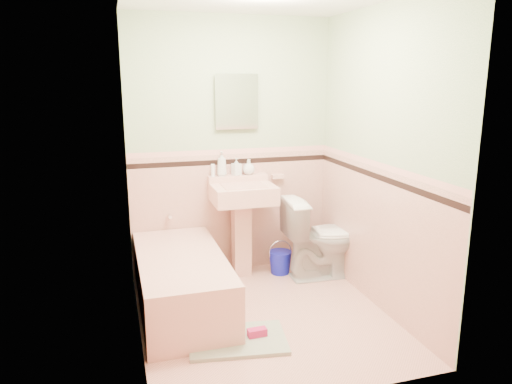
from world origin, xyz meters
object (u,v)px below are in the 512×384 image
object	(u,v)px
bucket	(280,262)
soap_bottle_right	(249,167)
soap_bottle_left	(222,164)
shoe	(257,332)
toilet	(324,237)
soap_bottle_mid	(236,167)
sink	(243,232)
medicine_cabinet	(236,102)
bathtub	(182,284)

from	to	relation	value
bucket	soap_bottle_right	bearing A→B (deg)	141.96
soap_bottle_left	shoe	distance (m)	1.73
bucket	shoe	size ratio (longest dim) A/B	1.59
toilet	bucket	world-z (taller)	toilet
soap_bottle_left	shoe	size ratio (longest dim) A/B	1.65
soap_bottle_mid	shoe	distance (m)	1.72
soap_bottle_left	sink	bearing A→B (deg)	-48.40
medicine_cabinet	soap_bottle_left	bearing A→B (deg)	-169.37
soap_bottle_mid	soap_bottle_right	size ratio (longest dim) A/B	1.11
soap_bottle_mid	soap_bottle_right	distance (m)	0.13
soap_bottle_mid	soap_bottle_left	bearing A→B (deg)	180.00
soap_bottle_right	bucket	bearing A→B (deg)	-38.04
bathtub	sink	distance (m)	0.89
bathtub	soap_bottle_left	bearing A→B (deg)	53.77
bucket	shoe	bearing A→B (deg)	-117.06
bathtub	sink	xyz separation A→B (m)	(0.68, 0.53, 0.24)
toilet	soap_bottle_left	bearing A→B (deg)	69.13
bathtub	toilet	bearing A→B (deg)	12.29
sink	soap_bottle_right	size ratio (longest dim) A/B	6.10
medicine_cabinet	toilet	xyz separation A→B (m)	(0.76, -0.43, -1.30)
soap_bottle_left	soap_bottle_right	world-z (taller)	soap_bottle_left
soap_bottle_mid	toilet	size ratio (longest dim) A/B	0.21
bucket	shoe	distance (m)	1.30
bathtub	shoe	world-z (taller)	bathtub
shoe	soap_bottle_left	bearing A→B (deg)	85.74
soap_bottle_right	bucket	xyz separation A→B (m)	(0.27, -0.21, -0.95)
soap_bottle_left	medicine_cabinet	bearing A→B (deg)	10.63
medicine_cabinet	toilet	bearing A→B (deg)	-29.15
sink	toilet	bearing A→B (deg)	-15.78
medicine_cabinet	soap_bottle_right	xyz separation A→B (m)	(0.11, -0.03, -0.63)
bathtub	toilet	size ratio (longest dim) A/B	1.86
soap_bottle_mid	bucket	bearing A→B (deg)	-27.99
soap_bottle_left	toilet	size ratio (longest dim) A/B	0.30
soap_bottle_mid	soap_bottle_right	xyz separation A→B (m)	(0.13, 0.00, -0.01)
medicine_cabinet	bucket	distance (m)	1.65
soap_bottle_left	soap_bottle_right	size ratio (longest dim) A/B	1.56
medicine_cabinet	soap_bottle_mid	size ratio (longest dim) A/B	2.77
bathtub	soap_bottle_left	size ratio (longest dim) A/B	6.30
shoe	medicine_cabinet	bearing A→B (deg)	79.31
sink	bucket	size ratio (longest dim) A/B	4.06
medicine_cabinet	shoe	bearing A→B (deg)	-98.73
sink	medicine_cabinet	world-z (taller)	medicine_cabinet
bathtub	toilet	world-z (taller)	toilet
sink	shoe	bearing A→B (deg)	-100.24
soap_bottle_left	soap_bottle_right	distance (m)	0.27
soap_bottle_left	soap_bottle_right	bearing A→B (deg)	0.00
soap_bottle_right	bucket	world-z (taller)	soap_bottle_right
bathtub	bucket	world-z (taller)	bathtub
medicine_cabinet	soap_bottle_left	distance (m)	0.61
medicine_cabinet	soap_bottle_left	size ratio (longest dim) A/B	1.97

